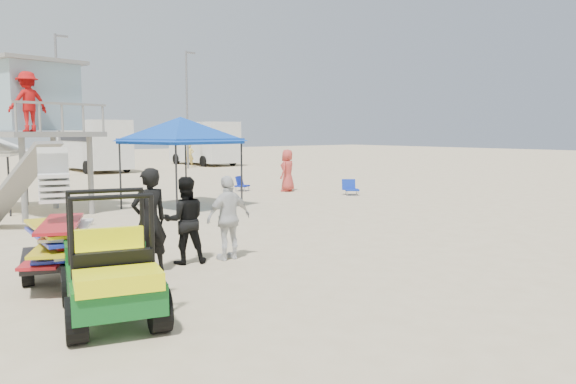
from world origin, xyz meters
TOP-DOWN VIEW (x-y plane):
  - ground at (0.00, 0.00)m, footprint 140.00×140.00m
  - utility_cart at (-4.06, 1.21)m, footprint 1.69×2.50m
  - surf_trailer at (-4.05, 3.54)m, footprint 1.63×2.36m
  - man_left at (-2.54, 3.24)m, footprint 0.74×0.52m
  - man_mid at (-1.69, 3.49)m, footprint 0.99×0.88m
  - man_right at (-0.84, 3.24)m, footprint 1.00×0.43m
  - lifeguard_tower at (-2.15, 12.13)m, footprint 3.47×3.47m
  - canopy_blue at (2.04, 10.62)m, footprint 3.57×3.57m
  - beach_chair_b at (6.67, 14.00)m, footprint 0.72×0.80m
  - beach_chair_c at (9.22, 9.89)m, footprint 0.73×0.83m
  - rv_mid_right at (6.00, 29.99)m, footprint 2.64×7.00m
  - rv_far_right at (15.00, 31.49)m, footprint 2.64×6.60m
  - light_pole_left at (3.00, 27.00)m, footprint 0.14×0.14m
  - light_pole_right at (12.00, 28.50)m, footprint 0.14×0.14m
  - distant_beachgoers at (-0.08, 19.84)m, footprint 23.44×17.95m

SIDE VIEW (x-z plane):
  - ground at x=0.00m, z-range 0.00..0.00m
  - beach_chair_b at x=6.67m, z-range -0.01..0.63m
  - beach_chair_c at x=9.22m, z-range -0.01..0.63m
  - utility_cart at x=-4.06m, z-range -0.06..1.67m
  - surf_trailer at x=-4.05m, z-range -0.19..1.85m
  - distant_beachgoers at x=-0.08m, z-range -0.06..1.74m
  - man_right at x=-0.84m, z-range 0.00..1.70m
  - man_mid at x=-1.69m, z-range 0.00..1.70m
  - man_left at x=-2.54m, z-range 0.00..1.92m
  - rv_far_right at x=15.00m, z-range 0.17..3.42m
  - rv_mid_right at x=6.00m, z-range 0.17..3.42m
  - canopy_blue at x=2.04m, z-range 1.18..4.63m
  - lifeguard_tower at x=-2.15m, z-range 1.13..5.75m
  - light_pole_left at x=3.00m, z-range 0.00..8.00m
  - light_pole_right at x=12.00m, z-range 0.00..8.00m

